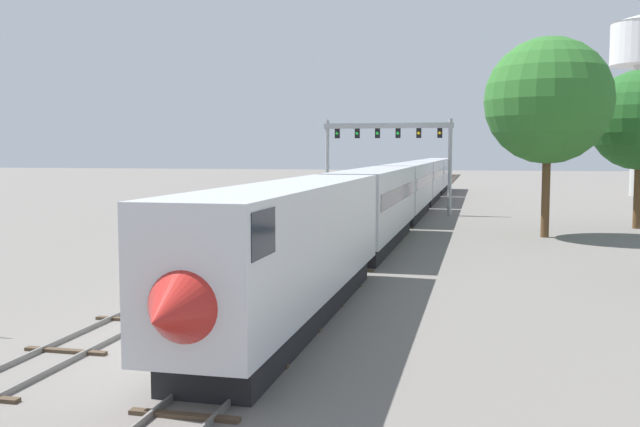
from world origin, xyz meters
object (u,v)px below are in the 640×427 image
at_px(signal_gantry, 388,145).
at_px(trackside_tree_right, 548,101).
at_px(passenger_train, 409,188).
at_px(trackside_tree_mid, 640,120).

relative_size(signal_gantry, trackside_tree_right, 0.89).
xyz_separation_m(passenger_train, trackside_tree_right, (10.66, -13.03, 6.69)).
distance_m(signal_gantry, trackside_tree_right, 20.22).
xyz_separation_m(passenger_train, trackside_tree_mid, (17.98, -5.74, 5.62)).
bearing_deg(signal_gantry, trackside_tree_mid, -21.63).
bearing_deg(signal_gantry, trackside_tree_right, -49.86).
bearing_deg(passenger_train, signal_gantry, 134.62).
bearing_deg(signal_gantry, passenger_train, -45.38).
relative_size(passenger_train, trackside_tree_mid, 8.30).
distance_m(passenger_train, trackside_tree_mid, 19.69).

